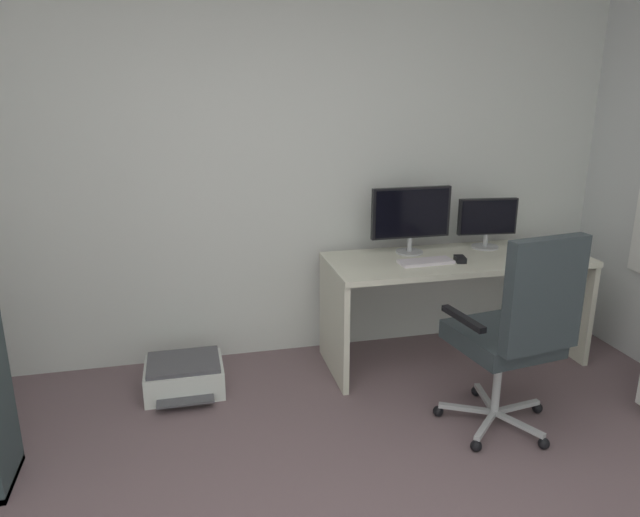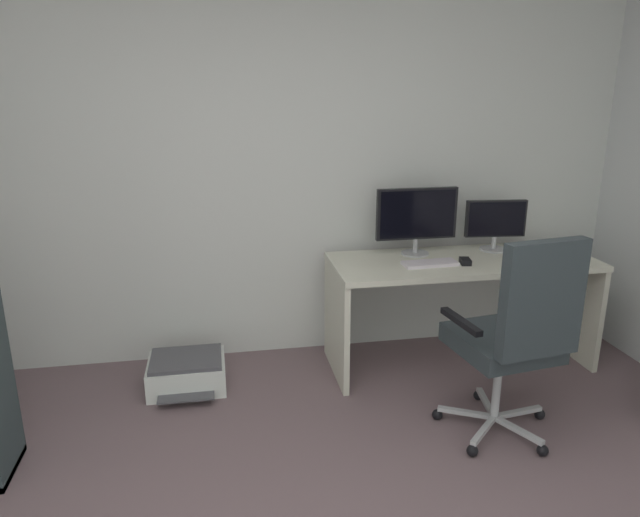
{
  "view_description": "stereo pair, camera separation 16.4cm",
  "coord_description": "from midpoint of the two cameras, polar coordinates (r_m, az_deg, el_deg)",
  "views": [
    {
      "loc": [
        -0.39,
        -1.28,
        1.79
      ],
      "look_at": [
        0.32,
        1.73,
        0.87
      ],
      "focal_mm": 32.84,
      "sensor_mm": 36.0,
      "label": 1
    },
    {
      "loc": [
        -0.23,
        -1.31,
        1.79
      ],
      "look_at": [
        0.32,
        1.73,
        0.87
      ],
      "focal_mm": 32.84,
      "sensor_mm": 36.0,
      "label": 2
    }
  ],
  "objects": [
    {
      "name": "desk",
      "position": [
        3.91,
        11.89,
        -2.35
      ],
      "size": [
        1.68,
        0.64,
        0.72
      ],
      "color": "beige",
      "rests_on": "ground"
    },
    {
      "name": "office_chair",
      "position": [
        3.1,
        17.18,
        -6.44
      ],
      "size": [
        0.62,
        0.65,
        1.12
      ],
      "color": "#B7BABC",
      "rests_on": "ground"
    },
    {
      "name": "wall_back",
      "position": [
        3.83,
        -8.7,
        9.09
      ],
      "size": [
        5.03,
        0.1,
        2.6
      ],
      "primitive_type": "cube",
      "color": "silver",
      "rests_on": "ground"
    },
    {
      "name": "monitor_secondary",
      "position": [
        4.07,
        14.89,
        3.68
      ],
      "size": [
        0.41,
        0.18,
        0.34
      ],
      "color": "#B2B5B7",
      "rests_on": "desk"
    },
    {
      "name": "computer_mouse",
      "position": [
        3.75,
        12.28,
        -0.07
      ],
      "size": [
        0.08,
        0.11,
        0.03
      ],
      "primitive_type": "cube",
      "rotation": [
        0.0,
        0.0,
        -0.2
      ],
      "color": "black",
      "rests_on": "desk"
    },
    {
      "name": "keyboard",
      "position": [
        3.68,
        9.03,
        -0.33
      ],
      "size": [
        0.35,
        0.15,
        0.02
      ],
      "primitive_type": "cube",
      "rotation": [
        0.0,
        0.0,
        0.05
      ],
      "color": "silver",
      "rests_on": "desk"
    },
    {
      "name": "printer",
      "position": [
        3.72,
        -14.34,
        -11.04
      ],
      "size": [
        0.46,
        0.46,
        0.2
      ],
      "color": "silver",
      "rests_on": "ground"
    },
    {
      "name": "monitor_main",
      "position": [
        3.83,
        7.66,
        4.21
      ],
      "size": [
        0.53,
        0.18,
        0.44
      ],
      "color": "#B2B5B7",
      "rests_on": "desk"
    }
  ]
}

